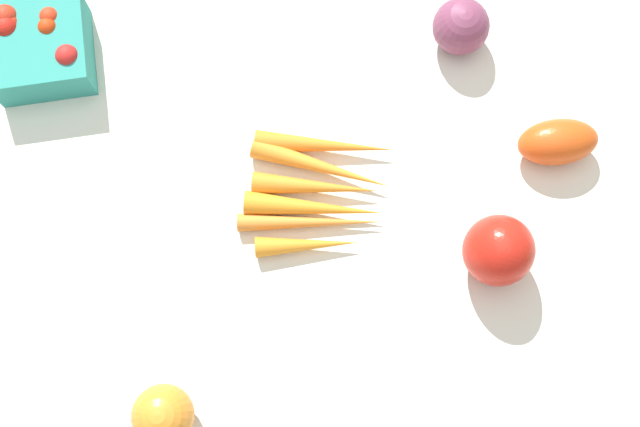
{
  "coord_description": "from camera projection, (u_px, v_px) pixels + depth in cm",
  "views": [
    {
      "loc": [
        -3.68,
        -24.28,
        98.6
      ],
      "look_at": [
        0.0,
        0.0,
        4.0
      ],
      "focal_mm": 45.77,
      "sensor_mm": 36.0,
      "label": 1
    }
  ],
  "objects": [
    {
      "name": "carrot_bunch",
      "position": [
        317.0,
        190.0,
        0.99
      ],
      "size": [
        20.77,
        17.18,
        2.98
      ],
      "color": "orange",
      "rests_on": "tablecloth"
    },
    {
      "name": "bell_pepper_red",
      "position": [
        498.0,
        251.0,
        0.94
      ],
      "size": [
        10.86,
        10.86,
        9.56
      ],
      "primitive_type": "ellipsoid",
      "rotation": [
        0.0,
        0.0,
        1.16
      ],
      "color": "red",
      "rests_on": "tablecloth"
    },
    {
      "name": "roma_tomato",
      "position": [
        558.0,
        142.0,
        0.99
      ],
      "size": [
        10.05,
        6.04,
        5.64
      ],
      "primitive_type": "ellipsoid",
      "rotation": [
        0.0,
        0.0,
        6.24
      ],
      "color": "#DD4C17",
      "rests_on": "tablecloth"
    },
    {
      "name": "tablecloth",
      "position": [
        320.0,
        220.0,
        1.01
      ],
      "size": [
        104.0,
        76.0,
        2.0
      ],
      "primitive_type": "cube",
      "color": "silver",
      "rests_on": "ground"
    },
    {
      "name": "heirloom_tomato_orange",
      "position": [
        163.0,
        416.0,
        0.9
      ],
      "size": [
        7.03,
        7.03,
        7.03
      ],
      "primitive_type": "sphere",
      "color": "orange",
      "rests_on": "tablecloth"
    },
    {
      "name": "berry_basket",
      "position": [
        39.0,
        46.0,
        1.02
      ],
      "size": [
        11.96,
        11.96,
        6.66
      ],
      "color": "teal",
      "rests_on": "tablecloth"
    },
    {
      "name": "red_onion_center",
      "position": [
        461.0,
        26.0,
        1.02
      ],
      "size": [
        7.16,
        7.16,
        7.16
      ],
      "primitive_type": "sphere",
      "color": "#7B3A56",
      "rests_on": "tablecloth"
    }
  ]
}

